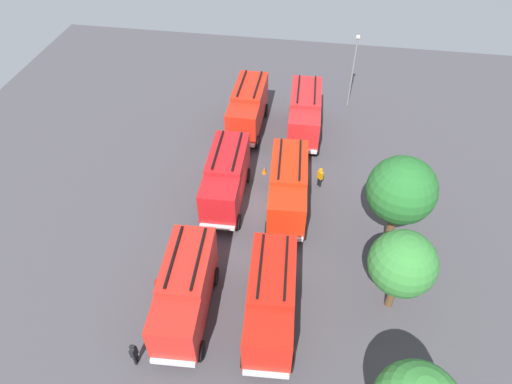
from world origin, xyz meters
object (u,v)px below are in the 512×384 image
Objects in this scene: firefighter_3 at (189,244)px; traffic_cone_0 at (257,247)px; traffic_cone_2 at (204,243)px; firefighter_1 at (159,288)px; fire_truck_3 at (305,113)px; firefighter_0 at (134,354)px; fire_truck_2 at (185,290)px; lamppost at (353,66)px; tree_1 at (402,264)px; traffic_cone_1 at (264,170)px; fire_truck_4 at (288,187)px; fire_truck_0 at (248,107)px; firefighter_2 at (320,177)px; fire_truck_1 at (226,178)px; tree_0 at (402,191)px; fire_truck_5 at (271,300)px.

firefighter_3 reaches higher than traffic_cone_0.
firefighter_1 is at bearing -20.16° from traffic_cone_2.
firefighter_0 is at bearing -20.24° from fire_truck_3.
fire_truck_2 is 25.74m from lamppost.
lamppost is at bearing -172.71° from tree_1.
traffic_cone_2 reaches higher than traffic_cone_1.
tree_1 is (6.99, 6.89, 1.75)m from fire_truck_4.
fire_truck_0 is at bearing -161.19° from firefighter_3.
fire_truck_4 is at bearing 31.18° from traffic_cone_1.
firefighter_3 is (14.58, -1.26, -1.15)m from fire_truck_0.
fire_truck_2 is 4.16m from firefighter_0.
lamppost is at bearing 150.35° from traffic_cone_1.
fire_truck_3 is 4.48× the size of firefighter_2.
firefighter_1 is at bearing -23.91° from fire_truck_3.
fire_truck_1 is at bearing 172.78° from traffic_cone_2.
fire_truck_4 is 4.39× the size of firefighter_0.
firefighter_0 is 2.28× the size of traffic_cone_0.
firefighter_0 is (22.30, -2.15, -1.22)m from fire_truck_0.
fire_truck_4 is at bearing 73.74° from firefighter_0.
fire_truck_2 is at bearing -20.14° from lamppost.
traffic_cone_2 is at bearing 159.86° from firefighter_3.
firefighter_1 is (-4.16, 0.02, 0.03)m from firefighter_0.
fire_truck_3 is at bearing -148.90° from tree_0.
tree_0 is at bearing 132.84° from fire_truck_5.
traffic_cone_1 is at bearing 146.95° from firefighter_1.
fire_truck_4 is 4.82m from traffic_cone_0.
fire_truck_4 is 14.53m from firefighter_0.
fire_truck_3 is at bearing 145.50° from firefighter_1.
fire_truck_2 is 4.38× the size of firefighter_0.
traffic_cone_1 is at bearing 165.39° from fire_truck_2.
fire_truck_5 is (18.56, -0.29, 0.00)m from fire_truck_3.
lamppost reaches higher than firefighter_2.
fire_truck_3 is at bearing 149.86° from fire_truck_1.
firefighter_0 is 2.98× the size of traffic_cone_1.
tree_0 reaches higher than firefighter_3.
firefighter_3 is 4.43m from traffic_cone_0.
fire_truck_0 is at bearing -58.51° from lamppost.
fire_truck_4 is 9.97m from tree_1.
traffic_cone_0 is (4.48, 2.99, -1.79)m from fire_truck_1.
traffic_cone_0 is (-8.64, 5.18, -0.57)m from firefighter_0.
firefighter_0 is at bearing -65.73° from fire_truck_5.
firefighter_1 is at bearing -15.73° from fire_truck_1.
traffic_cone_2 is at bearing -53.04° from fire_truck_4.
fire_truck_1 is 5.02m from traffic_cone_2.
fire_truck_5 is at bearing 17.37° from traffic_cone_0.
firefighter_2 is (-11.57, 8.79, -0.06)m from firefighter_1.
fire_truck_0 is 14.68m from firefighter_3.
tree_0 reaches higher than firefighter_0.
firefighter_1 is 1.06× the size of firefighter_2.
fire_truck_1 is at bearing 154.45° from firefighter_2.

